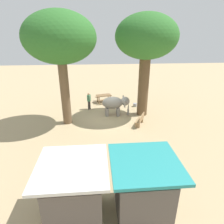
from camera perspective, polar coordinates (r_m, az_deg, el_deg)
The scene contains 10 objects.
ground_plane at distance 16.48m, azimuth -0.73°, elevation -1.58°, with size 60.00×60.00×0.00m, color tan.
elephant at distance 16.57m, azimuth 1.03°, elevation 2.55°, with size 2.42×1.63×1.68m.
person_handler at distance 18.04m, azimuth -6.91°, elevation 3.66°, with size 0.34×0.43×1.62m.
shade_tree_main at distance 15.97m, azimuth 10.27°, elevation 20.65°, with size 4.90×4.49×8.23m.
shade_tree_secondary at distance 14.46m, azimuth -15.35°, elevation 20.25°, with size 5.09×4.66×8.25m.
wooden_bench at distance 15.09m, azimuth 8.43°, elevation -2.26°, with size 1.00×1.43×0.88m.
picnic_table_near at distance 19.95m, azimuth -2.50°, elevation 4.58°, with size 1.83×1.81×0.78m.
market_stall_teal at distance 8.02m, azimuth 9.22°, elevation -22.19°, with size 2.50×2.50×2.52m.
market_stall_white at distance 7.91m, azimuth -11.10°, elevation -23.18°, with size 2.50×2.50×2.52m.
feed_bucket at distance 18.98m, azimuth 6.88°, elevation 2.11°, with size 0.36×0.36×0.32m, color gray.
Camera 1 is at (1.04, 15.00, 6.76)m, focal length 30.57 mm.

